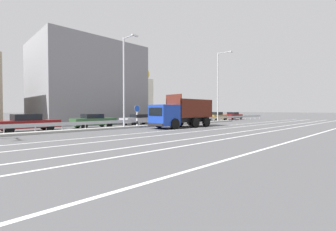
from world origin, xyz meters
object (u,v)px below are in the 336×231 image
parked_car_7 (217,116)px  street_lamp_2 (219,84)px  dump_truck (176,116)px  street_lamp_1 (125,78)px  parked_car_6 (201,117)px  parked_car_2 (28,123)px  parked_car_5 (175,118)px  church_tower (143,93)px  median_road_sign (137,116)px  parked_car_3 (93,121)px  parked_car_4 (139,119)px  parked_car_8 (233,116)px

parked_car_7 → street_lamp_2: bearing=-54.4°
dump_truck → street_lamp_1: bearing=56.4°
parked_car_6 → parked_car_2: bearing=89.6°
street_lamp_1 → parked_car_5: 11.99m
street_lamp_1 → parked_car_5: (10.70, 3.27, -4.30)m
parked_car_5 → church_tower: bearing=151.8°
median_road_sign → parked_car_5: 9.51m
street_lamp_1 → parked_car_6: size_ratio=2.40×
dump_truck → parked_car_3: (-6.28, 5.96, -0.51)m
dump_truck → church_tower: church_tower is taller
parked_car_4 → parked_car_2: bearing=87.5°
median_road_sign → parked_car_2: 10.00m
street_lamp_1 → parked_car_2: 9.49m
street_lamp_2 → parked_car_6: (-0.79, 2.83, -5.17)m
parked_car_6 → parked_car_8: size_ratio=0.99×
parked_car_3 → dump_truck: bearing=45.6°
dump_truck → church_tower: bearing=-29.9°
street_lamp_2 → parked_car_6: 5.95m
parked_car_3 → parked_car_8: (28.26, 0.07, -0.00)m
parked_car_2 → parked_car_6: size_ratio=1.31×
street_lamp_2 → church_tower: church_tower is taller
parked_car_8 → church_tower: (-4.65, 22.18, 5.29)m
dump_truck → parked_car_2: 13.67m
street_lamp_2 → parked_car_7: bearing=36.8°
parked_car_6 → dump_truck: bearing=116.9°
parked_car_3 → parked_car_4: 6.47m
parked_car_2 → parked_car_5: parked_car_5 is taller
parked_car_7 → church_tower: church_tower is taller
parked_car_4 → church_tower: size_ratio=0.38×
street_lamp_2 → church_tower: (4.66, 25.03, 0.18)m
parked_car_7 → parked_car_5: bearing=-89.9°
parked_car_3 → parked_car_8: parked_car_3 is taller
parked_car_4 → parked_car_5: size_ratio=1.30×
median_road_sign → parked_car_8: median_road_sign is taller
parked_car_2 → parked_car_4: 12.34m
parked_car_2 → parked_car_3: (5.90, -0.23, -0.02)m
parked_car_2 → street_lamp_1: bearing=64.4°
median_road_sign → street_lamp_1: street_lamp_1 is taller
parked_car_6 → parked_car_7: bearing=-83.8°
dump_truck → parked_car_3: dump_truck is taller
parked_car_4 → median_road_sign: bearing=135.8°
parked_car_6 → church_tower: 23.48m
street_lamp_1 → parked_car_4: size_ratio=1.83×
street_lamp_1 → median_road_sign: bearing=8.3°
dump_truck → parked_car_5: (6.38, 6.33, -0.49)m
street_lamp_1 → church_tower: church_tower is taller
church_tower → parked_car_8: bearing=-78.2°
street_lamp_1 → church_tower: 33.19m
parked_car_6 → parked_car_8: (10.11, 0.02, 0.06)m
parked_car_8 → church_tower: 23.27m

